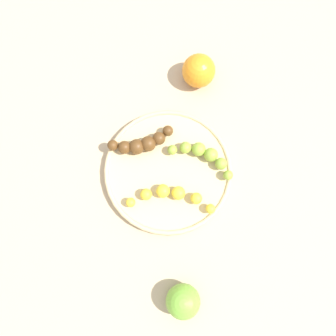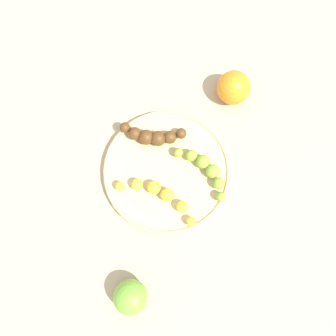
{
  "view_description": "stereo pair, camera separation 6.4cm",
  "coord_description": "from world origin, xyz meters",
  "px_view_note": "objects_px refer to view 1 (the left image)",
  "views": [
    {
      "loc": [
        0.16,
        -0.06,
        0.73
      ],
      "look_at": [
        0.0,
        0.0,
        0.04
      ],
      "focal_mm": 36.32,
      "sensor_mm": 36.0,
      "label": 1
    },
    {
      "loc": [
        0.17,
        -0.0,
        0.73
      ],
      "look_at": [
        0.0,
        0.0,
        0.04
      ],
      "focal_mm": 36.32,
      "sensor_mm": 36.0,
      "label": 2
    }
  ],
  "objects_px": {
    "fruit_bowl": "(168,171)",
    "orange_fruit": "(199,71)",
    "apple_green": "(183,301)",
    "banana_yellow": "(171,196)",
    "banana_overripe": "(142,143)",
    "banana_green": "(203,155)"
  },
  "relations": [
    {
      "from": "fruit_bowl",
      "to": "orange_fruit",
      "type": "height_order",
      "value": "orange_fruit"
    },
    {
      "from": "apple_green",
      "to": "orange_fruit",
      "type": "distance_m",
      "value": 0.49
    },
    {
      "from": "banana_green",
      "to": "apple_green",
      "type": "bearing_deg",
      "value": -163.56
    },
    {
      "from": "banana_overripe",
      "to": "apple_green",
      "type": "relative_size",
      "value": 2.15
    },
    {
      "from": "fruit_bowl",
      "to": "apple_green",
      "type": "xyz_separation_m",
      "value": [
        0.26,
        -0.07,
        0.02
      ]
    },
    {
      "from": "fruit_bowl",
      "to": "banana_overripe",
      "type": "height_order",
      "value": "banana_overripe"
    },
    {
      "from": "fruit_bowl",
      "to": "banana_green",
      "type": "relative_size",
      "value": 2.36
    },
    {
      "from": "banana_yellow",
      "to": "apple_green",
      "type": "relative_size",
      "value": 2.47
    },
    {
      "from": "banana_yellow",
      "to": "fruit_bowl",
      "type": "bearing_deg",
      "value": 11.14
    },
    {
      "from": "banana_overripe",
      "to": "orange_fruit",
      "type": "distance_m",
      "value": 0.21
    },
    {
      "from": "banana_green",
      "to": "banana_yellow",
      "type": "bearing_deg",
      "value": 167.16
    },
    {
      "from": "fruit_bowl",
      "to": "apple_green",
      "type": "relative_size",
      "value": 4.09
    },
    {
      "from": "banana_yellow",
      "to": "orange_fruit",
      "type": "height_order",
      "value": "orange_fruit"
    },
    {
      "from": "fruit_bowl",
      "to": "orange_fruit",
      "type": "relative_size",
      "value": 3.66
    },
    {
      "from": "apple_green",
      "to": "banana_yellow",
      "type": "bearing_deg",
      "value": 163.79
    },
    {
      "from": "banana_green",
      "to": "banana_overripe",
      "type": "height_order",
      "value": "banana_overripe"
    },
    {
      "from": "banana_yellow",
      "to": "banana_overripe",
      "type": "xyz_separation_m",
      "value": [
        -0.13,
        -0.02,
        0.0
      ]
    },
    {
      "from": "fruit_bowl",
      "to": "banana_overripe",
      "type": "distance_m",
      "value": 0.08
    },
    {
      "from": "fruit_bowl",
      "to": "banana_yellow",
      "type": "distance_m",
      "value": 0.06
    },
    {
      "from": "banana_yellow",
      "to": "banana_overripe",
      "type": "bearing_deg",
      "value": 33.63
    },
    {
      "from": "orange_fruit",
      "to": "banana_green",
      "type": "bearing_deg",
      "value": -20.57
    },
    {
      "from": "apple_green",
      "to": "orange_fruit",
      "type": "height_order",
      "value": "orange_fruit"
    }
  ]
}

